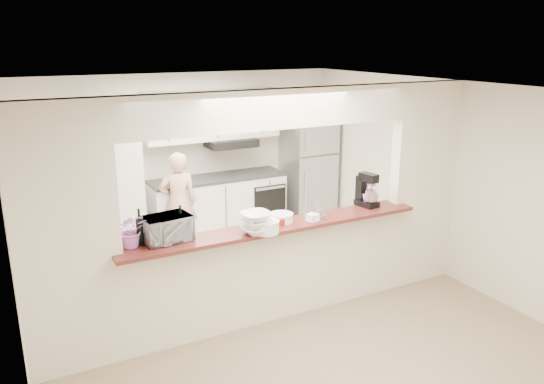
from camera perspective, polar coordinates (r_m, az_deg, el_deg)
floor at (r=6.06m, az=0.25°, el=-13.21°), size 6.00×6.00×0.00m
tile_overlay at (r=7.32m, az=-5.52°, el=-7.86°), size 5.00×2.90×0.01m
partition at (r=5.49m, az=0.27°, el=0.42°), size 5.00×0.15×2.50m
bar_counter at (r=5.80m, az=0.28°, el=-8.26°), size 3.40×0.38×1.09m
kitchen_cabinets at (r=7.99m, az=-10.17°, el=1.39°), size 3.15×0.62×2.25m
refrigerator at (r=8.86m, az=3.90°, el=2.23°), size 0.75×0.70×1.70m
flower_left at (r=5.11m, az=-14.92°, el=-3.98°), size 0.37×0.35×0.34m
wine_bottle_a at (r=5.16m, az=-14.01°, el=-4.07°), size 0.07×0.07×0.36m
wine_bottle_b at (r=5.26m, az=-9.78°, el=-3.54°), size 0.07×0.07×0.33m
toaster_oven at (r=5.20m, az=-11.28°, el=-3.88°), size 0.49×0.37×0.25m
serving_bowls at (r=5.30m, az=-1.74°, el=-3.38°), size 0.31×0.31×0.22m
plate_stack_a at (r=5.34m, az=-0.69°, el=-3.73°), size 0.28×0.28×0.13m
plate_stack_b at (r=5.66m, az=1.01°, el=-2.76°), size 0.26×0.26×0.09m
red_bowl at (r=5.59m, az=0.71°, el=-3.14°), size 0.15×0.15×0.07m
tan_bowl at (r=5.69m, az=0.33°, el=-2.83°), size 0.13×0.13×0.06m
utensil_caddy at (r=5.71m, az=4.74°, el=-2.05°), size 0.30×0.23×0.25m
stand_mixer at (r=6.26m, az=10.12°, el=0.08°), size 0.21×0.29×0.39m
flower_right at (r=6.28m, az=10.57°, el=0.11°), size 0.21×0.21×0.35m
person at (r=7.63m, az=-10.03°, el=-1.21°), size 0.58×0.42×1.46m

